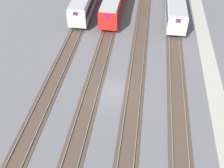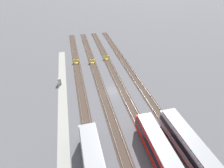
% 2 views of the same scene
% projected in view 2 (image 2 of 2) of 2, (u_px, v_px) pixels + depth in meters
% --- Properties ---
extents(ground_plane, '(400.00, 400.00, 0.00)m').
position_uv_depth(ground_plane, '(112.00, 91.00, 41.98)').
color(ground_plane, '#5B5B60').
extents(service_walkway, '(54.00, 2.00, 0.01)m').
position_uv_depth(service_walkway, '(63.00, 98.00, 39.65)').
color(service_walkway, '#9E9E93').
rests_on(service_walkway, ground).
extents(rail_track_nearest, '(90.00, 2.24, 0.21)m').
position_uv_depth(rail_track_nearest, '(82.00, 95.00, 40.50)').
color(rail_track_nearest, '#47382D').
rests_on(rail_track_nearest, ground).
extents(rail_track_near_inner, '(90.00, 2.24, 0.21)m').
position_uv_depth(rail_track_near_inner, '(103.00, 92.00, 41.47)').
color(rail_track_near_inner, '#47382D').
rests_on(rail_track_near_inner, ground).
extents(rail_track_middle, '(90.00, 2.24, 0.21)m').
position_uv_depth(rail_track_middle, '(122.00, 90.00, 42.44)').
color(rail_track_middle, '#47382D').
rests_on(rail_track_middle, ground).
extents(rail_track_far_inner, '(90.00, 2.24, 0.21)m').
position_uv_depth(rail_track_far_inner, '(141.00, 87.00, 43.42)').
color(rail_track_far_inner, '#47382D').
rests_on(rail_track_far_inner, ground).
extents(subway_car_front_row_left_inner, '(18.03, 3.01, 3.70)m').
position_uv_depth(subway_car_front_row_left_inner, '(167.00, 165.00, 24.10)').
color(subway_car_front_row_left_inner, red).
rests_on(subway_car_front_row_left_inner, ground).
extents(subway_car_back_row_centre, '(18.05, 3.15, 3.70)m').
position_uv_depth(subway_car_back_row_centre, '(198.00, 157.00, 25.07)').
color(subway_car_back_row_centre, silver).
rests_on(subway_car_back_row_centre, ground).
extents(bumper_stop_nearest_track, '(1.37, 2.01, 1.22)m').
position_uv_depth(bumper_stop_nearest_track, '(76.00, 62.00, 53.93)').
color(bumper_stop_nearest_track, yellow).
rests_on(bumper_stop_nearest_track, ground).
extents(bumper_stop_near_inner_track, '(1.35, 2.00, 1.22)m').
position_uv_depth(bumper_stop_near_inner_track, '(92.00, 62.00, 54.02)').
color(bumper_stop_near_inner_track, yellow).
rests_on(bumper_stop_near_inner_track, ground).
extents(bumper_stop_middle_track, '(1.35, 2.00, 1.22)m').
position_uv_depth(bumper_stop_middle_track, '(107.00, 58.00, 56.27)').
color(bumper_stop_middle_track, yellow).
rests_on(bumper_stop_middle_track, ground).
extents(electrical_cabinet, '(0.90, 0.73, 1.60)m').
position_uv_depth(electrical_cabinet, '(60.00, 81.00, 44.26)').
color(electrical_cabinet, '#9E9E99').
rests_on(electrical_cabinet, ground).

